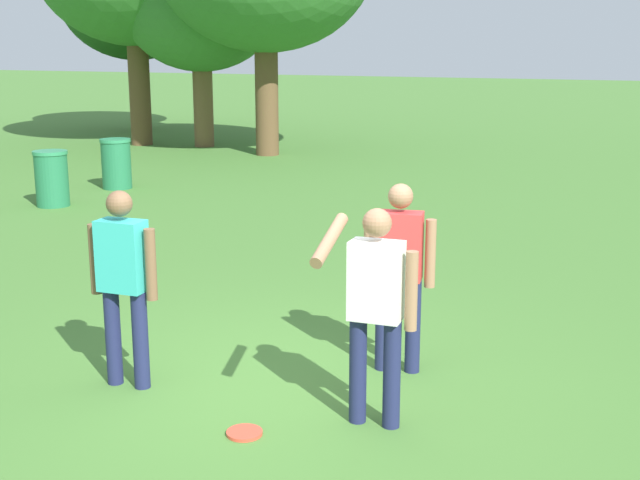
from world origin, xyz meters
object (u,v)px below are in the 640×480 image
object	(u,v)px
person_thrower	(375,301)
person_bystander	(399,265)
trash_can_beside_table	(52,178)
trash_can_further_along	(116,164)
frisbee	(244,433)
person_catcher	(123,276)
tree_far_right	(200,3)

from	to	relation	value
person_thrower	person_bystander	world-z (taller)	same
trash_can_beside_table	trash_can_further_along	world-z (taller)	same
person_thrower	person_bystander	distance (m)	1.10
person_thrower	person_bystander	size ratio (longest dim) A/B	1.00
person_thrower	frisbee	distance (m)	1.35
person_bystander	trash_can_further_along	bearing A→B (deg)	139.58
trash_can_further_along	frisbee	bearing A→B (deg)	-48.94
person_bystander	frisbee	distance (m)	1.97
person_thrower	trash_can_beside_table	distance (m)	9.94
person_catcher	tree_far_right	distance (m)	16.64
trash_can_further_along	person_catcher	bearing A→B (deg)	-53.05
trash_can_beside_table	trash_can_further_along	bearing A→B (deg)	92.33
frisbee	trash_can_further_along	size ratio (longest dim) A/B	0.28
frisbee	trash_can_beside_table	size ratio (longest dim) A/B	0.28
person_bystander	person_catcher	bearing A→B (deg)	-148.42
trash_can_beside_table	trash_can_further_along	xyz separation A→B (m)	(-0.08, 1.93, 0.00)
person_bystander	tree_far_right	bearing A→B (deg)	126.62
person_thrower	trash_can_beside_table	xyz separation A→B (m)	(-7.99, 5.89, -0.48)
frisbee	trash_can_further_along	world-z (taller)	trash_can_further_along
person_thrower	tree_far_right	distance (m)	17.65
person_thrower	trash_can_further_along	bearing A→B (deg)	135.93
person_catcher	trash_can_beside_table	xyz separation A→B (m)	(-5.88, 5.99, -0.46)
person_catcher	person_bystander	distance (m)	2.28
frisbee	tree_far_right	world-z (taller)	tree_far_right
person_catcher	trash_can_further_along	world-z (taller)	person_catcher
frisbee	trash_can_beside_table	distance (m)	9.65
tree_far_right	trash_can_further_along	bearing A→B (deg)	-73.56
trash_can_beside_table	tree_far_right	distance (m)	9.23
trash_can_further_along	tree_far_right	distance (m)	7.49
person_catcher	frisbee	xyz separation A→B (m)	(1.31, -0.42, -0.93)
person_catcher	frisbee	world-z (taller)	person_catcher
trash_can_beside_table	person_bystander	bearing A→B (deg)	-31.53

